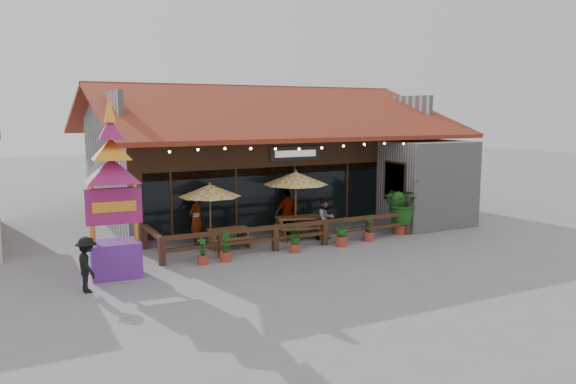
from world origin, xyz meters
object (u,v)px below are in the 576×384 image
picnic_table_left (229,235)px  pedestrian (87,265)px  tropical_plant (401,203)px  picnic_table_right (298,223)px  umbrella_right (296,178)px  thai_sign_tower (112,175)px  umbrella_left (210,191)px

picnic_table_left → pedestrian: pedestrian is taller
tropical_plant → picnic_table_right: bearing=162.4°
umbrella_right → tropical_plant: 4.42m
thai_sign_tower → pedestrian: bearing=-130.2°
tropical_plant → pedestrian: 12.35m
tropical_plant → pedestrian: bearing=-170.7°
umbrella_left → tropical_plant: size_ratio=1.31×
picnic_table_left → tropical_plant: size_ratio=0.67×
picnic_table_left → picnic_table_right: (2.97, 0.26, 0.09)m
umbrella_left → umbrella_right: (3.43, -0.03, 0.25)m
picnic_table_right → thai_sign_tower: 7.94m
umbrella_right → picnic_table_right: size_ratio=1.53×
umbrella_right → tropical_plant: bearing=-16.5°
umbrella_left → picnic_table_right: umbrella_left is taller
umbrella_left → thai_sign_tower: 4.35m
umbrella_left → tropical_plant: umbrella_left is taller
umbrella_right → thai_sign_tower: 7.44m
umbrella_right → picnic_table_right: bearing=17.8°
picnic_table_left → umbrella_left: bearing=157.8°
picnic_table_right → tropical_plant: bearing=-17.6°
picnic_table_left → picnic_table_right: 2.98m
umbrella_left → tropical_plant: 7.68m
thai_sign_tower → tropical_plant: (11.22, 0.86, -1.77)m
umbrella_right → thai_sign_tower: bearing=-163.7°
picnic_table_left → picnic_table_right: picnic_table_right is taller
picnic_table_left → tropical_plant: (6.94, -1.00, 0.77)m
umbrella_left → pedestrian: umbrella_left is taller
picnic_table_left → pedestrian: (-5.24, -3.00, 0.29)m
picnic_table_left → thai_sign_tower: (-4.28, -1.86, 2.55)m
picnic_table_right → thai_sign_tower: bearing=-163.7°
umbrella_left → pedestrian: (-4.64, -3.24, -1.30)m
tropical_plant → pedestrian: size_ratio=1.43×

